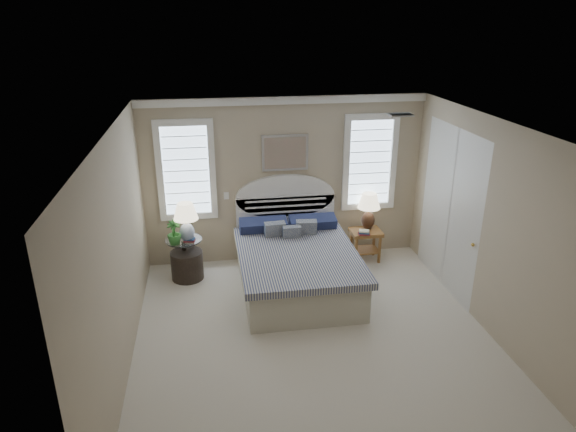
# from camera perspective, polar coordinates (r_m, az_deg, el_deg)

# --- Properties ---
(floor) EXTENTS (4.50, 5.00, 0.01)m
(floor) POSITION_cam_1_polar(r_m,az_deg,el_deg) (6.68, 3.08, -13.74)
(floor) COLOR beige
(floor) RESTS_ON ground
(ceiling) EXTENTS (4.50, 5.00, 0.01)m
(ceiling) POSITION_cam_1_polar(r_m,az_deg,el_deg) (5.58, 3.63, 9.56)
(ceiling) COLOR white
(ceiling) RESTS_ON wall_back
(wall_back) EXTENTS (4.50, 0.02, 2.70)m
(wall_back) POSITION_cam_1_polar(r_m,az_deg,el_deg) (8.30, -0.36, 3.96)
(wall_back) COLOR tan
(wall_back) RESTS_ON floor
(wall_left) EXTENTS (0.02, 5.00, 2.70)m
(wall_left) POSITION_cam_1_polar(r_m,az_deg,el_deg) (5.97, -18.34, -4.44)
(wall_left) COLOR tan
(wall_left) RESTS_ON floor
(wall_right) EXTENTS (0.02, 5.00, 2.70)m
(wall_right) POSITION_cam_1_polar(r_m,az_deg,el_deg) (6.82, 22.13, -1.66)
(wall_right) COLOR tan
(wall_right) RESTS_ON floor
(crown_molding) EXTENTS (4.50, 0.08, 0.12)m
(crown_molding) POSITION_cam_1_polar(r_m,az_deg,el_deg) (7.97, -0.34, 12.75)
(crown_molding) COLOR white
(crown_molding) RESTS_ON wall_back
(hvac_vent) EXTENTS (0.30, 0.20, 0.02)m
(hvac_vent) POSITION_cam_1_polar(r_m,az_deg,el_deg) (6.68, 12.36, 10.93)
(hvac_vent) COLOR #B2B2B2
(hvac_vent) RESTS_ON ceiling
(switch_plate) EXTENTS (0.08, 0.01, 0.12)m
(switch_plate) POSITION_cam_1_polar(r_m,az_deg,el_deg) (8.26, -6.87, 2.26)
(switch_plate) COLOR white
(switch_plate) RESTS_ON wall_back
(window_left) EXTENTS (0.90, 0.06, 1.60)m
(window_left) POSITION_cam_1_polar(r_m,az_deg,el_deg) (8.12, -11.25, 4.99)
(window_left) COLOR silver
(window_left) RESTS_ON wall_back
(window_right) EXTENTS (0.90, 0.06, 1.60)m
(window_right) POSITION_cam_1_polar(r_m,az_deg,el_deg) (8.53, 9.04, 5.92)
(window_right) COLOR silver
(window_right) RESTS_ON wall_back
(painting) EXTENTS (0.74, 0.04, 0.58)m
(painting) POSITION_cam_1_polar(r_m,az_deg,el_deg) (8.13, -0.32, 7.03)
(painting) COLOR silver
(painting) RESTS_ON wall_back
(closet_door) EXTENTS (0.02, 1.80, 2.40)m
(closet_door) POSITION_cam_1_polar(r_m,az_deg,el_deg) (7.84, 17.51, 0.69)
(closet_door) COLOR silver
(closet_door) RESTS_ON floor
(bed) EXTENTS (1.72, 2.28, 1.47)m
(bed) POSITION_cam_1_polar(r_m,az_deg,el_deg) (7.71, 0.86, -5.22)
(bed) COLOR beige
(bed) RESTS_ON floor
(side_table_left) EXTENTS (0.56, 0.56, 0.63)m
(side_table_left) POSITION_cam_1_polar(r_m,az_deg,el_deg) (8.15, -11.41, -4.11)
(side_table_left) COLOR black
(side_table_left) RESTS_ON floor
(nightstand_right) EXTENTS (0.50, 0.40, 0.53)m
(nightstand_right) POSITION_cam_1_polar(r_m,az_deg,el_deg) (8.61, 8.61, -2.50)
(nightstand_right) COLOR brown
(nightstand_right) RESTS_ON floor
(floor_pot) EXTENTS (0.59, 0.59, 0.45)m
(floor_pot) POSITION_cam_1_polar(r_m,az_deg,el_deg) (8.15, -11.14, -5.37)
(floor_pot) COLOR black
(floor_pot) RESTS_ON floor
(lamp_left) EXTENTS (0.46, 0.46, 0.61)m
(lamp_left) POSITION_cam_1_polar(r_m,az_deg,el_deg) (7.86, -11.28, -0.19)
(lamp_left) COLOR silver
(lamp_left) RESTS_ON side_table_left
(lamp_right) EXTENTS (0.41, 0.41, 0.61)m
(lamp_right) POSITION_cam_1_polar(r_m,az_deg,el_deg) (8.54, 8.97, 1.02)
(lamp_right) COLOR black
(lamp_right) RESTS_ON nightstand_right
(potted_plant) EXTENTS (0.22, 0.22, 0.37)m
(potted_plant) POSITION_cam_1_polar(r_m,az_deg,el_deg) (7.85, -12.56, -1.80)
(potted_plant) COLOR #37762F
(potted_plant) RESTS_ON side_table_left
(books_left) EXTENTS (0.19, 0.15, 0.05)m
(books_left) POSITION_cam_1_polar(r_m,az_deg,el_deg) (7.96, -10.88, -2.60)
(books_left) COLOR maroon
(books_left) RESTS_ON side_table_left
(books_right) EXTENTS (0.20, 0.16, 0.07)m
(books_right) POSITION_cam_1_polar(r_m,az_deg,el_deg) (8.38, 8.46, -1.83)
(books_right) COLOR maroon
(books_right) RESTS_ON nightstand_right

